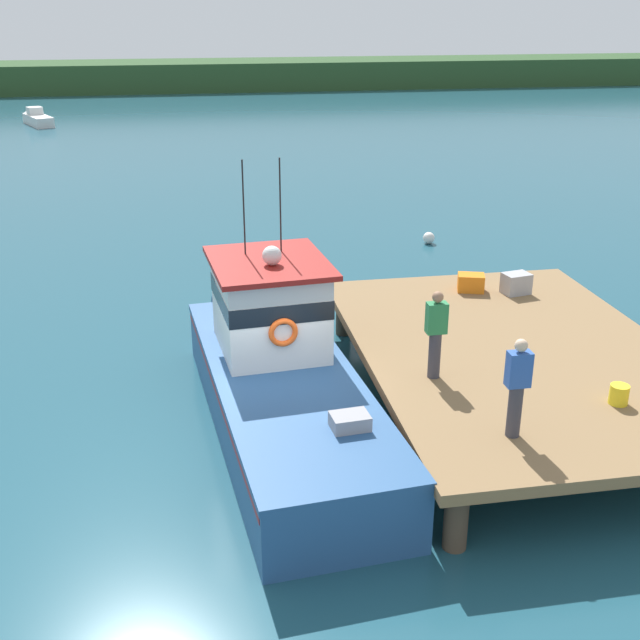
# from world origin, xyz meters

# --- Properties ---
(ground_plane) EXTENTS (200.00, 200.00, 0.00)m
(ground_plane) POSITION_xyz_m (0.00, 0.00, 0.00)
(ground_plane) COLOR #1E4C5B
(dock) EXTENTS (6.00, 9.00, 1.20)m
(dock) POSITION_xyz_m (4.80, 0.00, 1.07)
(dock) COLOR #4C3D2D
(dock) RESTS_ON ground
(main_fishing_boat) EXTENTS (3.27, 9.93, 4.80)m
(main_fishing_boat) POSITION_xyz_m (0.15, 0.21, 1.01)
(main_fishing_boat) COLOR #285184
(main_fishing_boat) RESTS_ON ground
(crate_stack_near_edge) EXTENTS (0.70, 0.60, 0.40)m
(crate_stack_near_edge) POSITION_xyz_m (5.06, 3.33, 1.40)
(crate_stack_near_edge) COLOR orange
(crate_stack_near_edge) RESTS_ON dock
(crate_single_far) EXTENTS (0.67, 0.55, 0.48)m
(crate_single_far) POSITION_xyz_m (6.02, 2.99, 1.44)
(crate_single_far) COLOR #9E9EA3
(crate_single_far) RESTS_ON dock
(bait_bucket) EXTENTS (0.32, 0.32, 0.34)m
(bait_bucket) POSITION_xyz_m (5.57, -2.43, 1.37)
(bait_bucket) COLOR yellow
(bait_bucket) RESTS_ON dock
(deckhand_by_the_boat) EXTENTS (0.36, 0.22, 1.63)m
(deckhand_by_the_boat) POSITION_xyz_m (2.82, -0.90, 2.06)
(deckhand_by_the_boat) COLOR #383842
(deckhand_by_the_boat) RESTS_ON dock
(deckhand_further_back) EXTENTS (0.36, 0.22, 1.63)m
(deckhand_further_back) POSITION_xyz_m (3.41, -3.11, 2.06)
(deckhand_further_back) COLOR #383842
(deckhand_further_back) RESTS_ON dock
(moored_boat_mid_harbor) EXTENTS (2.49, 4.26, 1.09)m
(moored_boat_mid_harbor) POSITION_xyz_m (-10.33, 41.45, 0.37)
(moored_boat_mid_harbor) COLOR silver
(moored_boat_mid_harbor) RESTS_ON ground
(mooring_buoy_channel_marker) EXTENTS (0.38, 0.38, 0.38)m
(mooring_buoy_channel_marker) POSITION_xyz_m (6.52, 11.12, 0.19)
(mooring_buoy_channel_marker) COLOR silver
(mooring_buoy_channel_marker) RESTS_ON ground
(mooring_buoy_spare_mooring) EXTENTS (0.41, 0.41, 0.41)m
(mooring_buoy_spare_mooring) POSITION_xyz_m (-0.13, 9.36, 0.21)
(mooring_buoy_spare_mooring) COLOR red
(mooring_buoy_spare_mooring) RESTS_ON ground
(far_shoreline) EXTENTS (120.00, 8.00, 2.40)m
(far_shoreline) POSITION_xyz_m (0.00, 62.00, 1.20)
(far_shoreline) COLOR #284723
(far_shoreline) RESTS_ON ground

